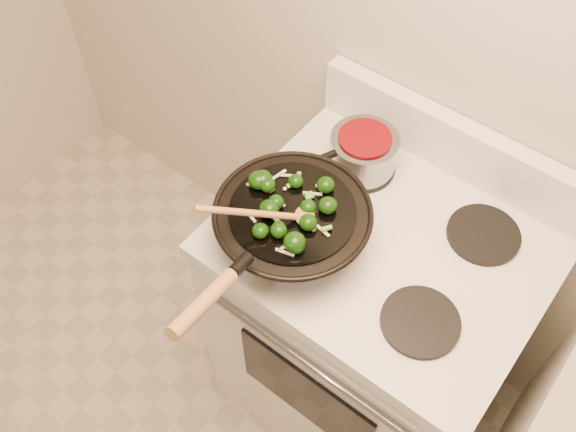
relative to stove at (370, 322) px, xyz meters
The scene contains 5 objects.
stove is the anchor object (origin of this frame).
wok 0.58m from the stove, 138.70° to the right, with size 0.37×0.62×0.24m.
stirfry 0.64m from the stove, 139.84° to the right, with size 0.24×0.23×0.04m.
wooden_spoon 0.68m from the stove, 131.96° to the right, with size 0.20×0.23×0.12m.
saucepan 0.56m from the stove, 141.20° to the left, with size 0.18×0.27×0.10m.
Camera 1 is at (0.29, 0.32, 2.22)m, focal length 40.00 mm.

